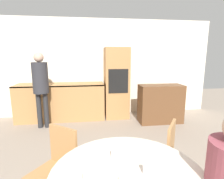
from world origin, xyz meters
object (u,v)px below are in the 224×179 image
Objects in this scene: oven_unit at (116,83)px; chair_far_right at (162,153)px; chair_far_left at (58,164)px; cup at (77,178)px; sideboard at (160,104)px; bowl_centre at (120,153)px; person_standing at (41,82)px.

oven_unit is 2.10× the size of chair_far_right.
cup is at bearing -31.41° from chair_far_left.
sideboard reaches higher than chair_far_left.
bowl_centre is (0.61, -0.36, 0.29)m from chair_far_left.
sideboard is (1.01, -0.55, -0.45)m from oven_unit.
cup is (-0.94, -0.71, 0.30)m from chair_far_right.
cup is (0.96, -2.89, -0.27)m from person_standing.
chair_far_right is 0.51× the size of person_standing.
bowl_centre is (-1.48, -2.57, 0.31)m from sideboard.
chair_far_right is 2.95m from person_standing.
sideboard is 6.58× the size of bowl_centre.
person_standing is at bearing -103.67° from chair_far_right.
person_standing is at bearing 108.31° from cup.
chair_far_left is at bearing -51.81° from chair_far_right.
chair_far_left is at bearing -133.37° from sideboard.
sideboard is at bearing -0.66° from person_standing.
chair_far_left is (-2.09, -2.21, 0.02)m from sideboard.
chair_far_right is at bearing 39.88° from chair_far_left.
sideboard reaches higher than cup.
chair_far_left is 2.42m from person_standing.
bowl_centre is (-0.58, -0.42, 0.29)m from chair_far_right.
sideboard is 1.20× the size of chair_far_left.
oven_unit reaches higher than cup.
oven_unit is at bearing 81.46° from bowl_centre.
chair_far_right reaches higher than cup.
oven_unit is 11.48× the size of bowl_centre.
bowl_centre is at bearing -18.84° from chair_far_right.
cup reaches higher than bowl_centre.
cup is (-1.83, -2.86, 0.32)m from sideboard.
oven_unit is at bearing 151.61° from sideboard.
sideboard is at bearing -167.18° from chair_far_right.
sideboard is at bearing -28.39° from oven_unit.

